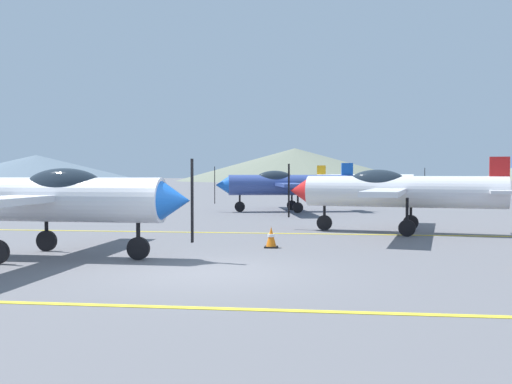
% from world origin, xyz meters
% --- Properties ---
extents(ground_plane, '(400.00, 400.00, 0.00)m').
position_xyz_m(ground_plane, '(0.00, 0.00, 0.00)').
color(ground_plane, slate).
extents(apron_line_near, '(80.00, 0.16, 0.01)m').
position_xyz_m(apron_line_near, '(0.00, -3.18, 0.01)').
color(apron_line_near, yellow).
rests_on(apron_line_near, ground_plane).
extents(apron_line_far, '(80.00, 0.16, 0.01)m').
position_xyz_m(apron_line_far, '(0.00, 7.66, 0.01)').
color(apron_line_far, yellow).
rests_on(apron_line_far, ground_plane).
extents(airplane_near, '(7.52, 8.67, 2.60)m').
position_xyz_m(airplane_near, '(-4.40, 1.47, 1.46)').
color(airplane_near, silver).
rests_on(airplane_near, ground_plane).
extents(airplane_mid, '(7.61, 8.68, 2.60)m').
position_xyz_m(airplane_mid, '(4.85, 8.42, 1.46)').
color(airplane_mid, silver).
rests_on(airplane_mid, ground_plane).
extents(airplane_far, '(7.61, 8.68, 2.60)m').
position_xyz_m(airplane_far, '(0.37, 18.67, 1.46)').
color(airplane_far, '#33478C').
rests_on(airplane_far, ground_plane).
extents(airplane_back, '(7.59, 8.70, 2.60)m').
position_xyz_m(airplane_back, '(5.49, 28.95, 1.46)').
color(airplane_back, white).
rests_on(airplane_back, ground_plane).
extents(traffic_cone_side, '(0.36, 0.36, 0.59)m').
position_xyz_m(traffic_cone_side, '(0.98, 3.97, 0.29)').
color(traffic_cone_side, black).
rests_on(traffic_cone_side, ground_plane).
extents(hill_left, '(52.52, 52.52, 6.50)m').
position_xyz_m(hill_left, '(-69.59, 123.56, 3.25)').
color(hill_left, slate).
rests_on(hill_left, ground_plane).
extents(hill_centerleft, '(61.24, 61.24, 8.38)m').
position_xyz_m(hill_centerleft, '(-5.30, 135.32, 4.19)').
color(hill_centerleft, slate).
rests_on(hill_centerleft, ground_plane).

